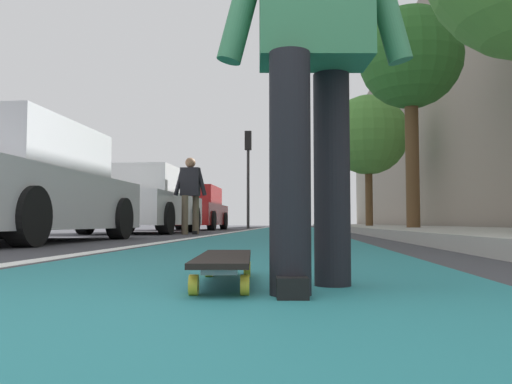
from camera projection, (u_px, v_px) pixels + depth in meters
The scene contains 14 objects.
ground_plane at pixel (280, 235), 10.76m from camera, with size 80.00×80.00×0.00m, color #38383D.
bike_lane_paint at pixel (290, 228), 24.69m from camera, with size 56.00×2.32×0.00m, color #237075.
lane_stripe_white at pixel (255, 229), 20.81m from camera, with size 52.00×0.16×0.01m, color silver.
sidewalk_curb at pixel (380, 228), 18.47m from camera, with size 52.00×3.20×0.14m, color #9E9B93.
building_facade at pixel (422, 124), 22.52m from camera, with size 40.00×1.20×8.96m, color gray.
skateboard at pixel (224, 261), 2.05m from camera, with size 0.85×0.27×0.11m.
skater_person at pixel (313, 32), 1.92m from camera, with size 0.48×0.72×1.64m.
parked_car_near at pixel (14, 186), 6.54m from camera, with size 4.20×2.01×1.46m.
parked_car_mid at pixel (145, 202), 12.18m from camera, with size 4.30×2.01×1.50m.
parked_car_far at pixel (194, 209), 17.93m from camera, with size 4.26×1.88×1.47m.
traffic_light at pixel (248, 161), 22.25m from camera, with size 0.33×0.28×4.13m.
street_tree_mid at pixel (410, 59), 11.59m from camera, with size 2.26×2.26×5.02m.
street_tree_far at pixel (368, 135), 18.53m from camera, with size 2.81×2.81×4.74m.
pedestrian_distant at pixel (190, 190), 11.15m from camera, with size 0.46×0.71×1.63m.
Camera 1 is at (-0.80, -0.35, 0.24)m, focal length 36.94 mm.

